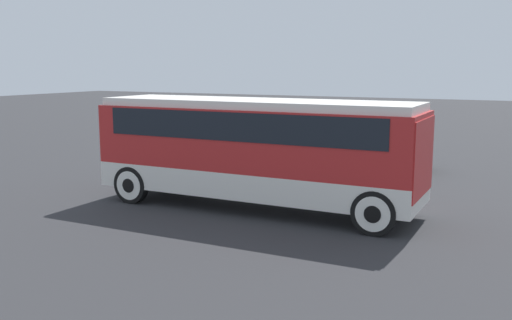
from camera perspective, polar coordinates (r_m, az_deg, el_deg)
ground_plane at (r=16.49m, az=0.00°, el=-4.81°), size 120.00×120.00×0.00m
tour_bus at (r=16.09m, az=0.30°, el=1.65°), size 9.31×2.58×3.11m
parked_car_near at (r=23.96m, az=0.08°, el=1.37°), size 4.79×1.87×1.44m
parked_car_mid at (r=23.31m, az=11.83°, el=0.95°), size 4.08×1.90×1.42m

